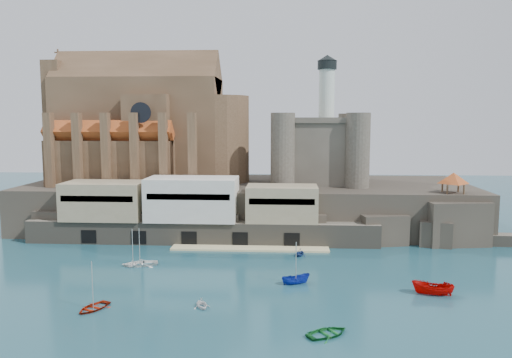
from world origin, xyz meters
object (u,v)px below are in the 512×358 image
object	(u,v)px
castle_keep	(318,147)
pavilion	(453,179)
boat_1	(202,307)
boat_0	(93,309)
boat_2	(296,284)
church	(147,130)

from	to	relation	value
castle_keep	pavilion	world-z (taller)	castle_keep
castle_keep	pavilion	distance (m)	30.50
pavilion	boat_1	size ratio (longest dim) A/B	2.11
boat_1	pavilion	bearing A→B (deg)	13.83
boat_0	boat_1	distance (m)	14.10
boat_1	boat_2	xyz separation A→B (m)	(12.52, 10.37, 0.00)
pavilion	boat_2	size ratio (longest dim) A/B	1.42
church	castle_keep	bearing A→B (deg)	-1.11
boat_1	church	bearing A→B (deg)	85.31
boat_2	church	bearing A→B (deg)	16.78
castle_keep	boat_0	size ratio (longest dim) A/B	5.90
church	boat_1	size ratio (longest dim) A/B	15.46
castle_keep	boat_0	bearing A→B (deg)	-120.57
pavilion	church	bearing A→B (deg)	166.52
church	boat_0	distance (m)	60.12
boat_1	boat_2	size ratio (longest dim) A/B	0.67
church	boat_1	xyz separation A→B (m)	(22.01, -53.87, -22.13)
castle_keep	church	bearing A→B (deg)	178.89
boat_1	boat_2	bearing A→B (deg)	12.72
pavilion	boat_1	bearing A→B (deg)	-139.25
boat_2	castle_keep	bearing A→B (deg)	-29.23
castle_keep	boat_2	distance (m)	46.83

